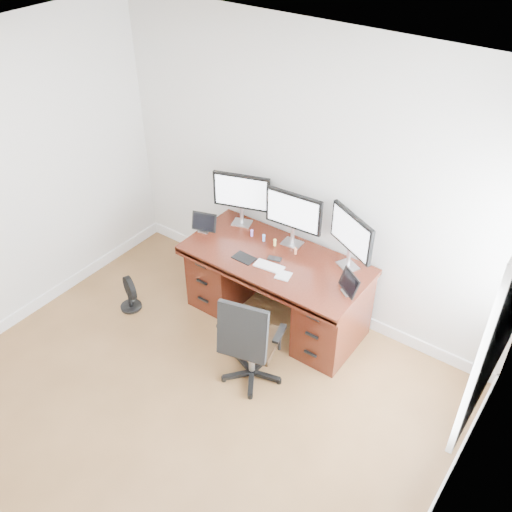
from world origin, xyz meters
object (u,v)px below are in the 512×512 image
Objects in this scene: desk at (277,286)px; office_chair at (250,354)px; monitor_center at (293,213)px; floor_fan at (129,294)px; keyboard at (269,266)px.

desk is 0.82m from office_chair.
floor_fan is at bearing -146.24° from monitor_center.
monitor_center is at bearing 87.29° from keyboard.
desk is at bearing 92.77° from keyboard.
office_chair is 1.30m from monitor_center.
desk is at bearing -93.73° from monitor_center.
keyboard reaches higher than floor_fan.
office_chair reaches higher than floor_fan.
floor_fan is 1.51m from keyboard.
monitor_center reaches higher than floor_fan.
keyboard is at bearing 46.12° from floor_fan.
monitor_center is 0.53m from keyboard.
keyboard is (-0.22, 0.59, 0.45)m from office_chair.
keyboard is (0.03, -0.18, 0.36)m from desk.
desk is at bearing 53.07° from floor_fan.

